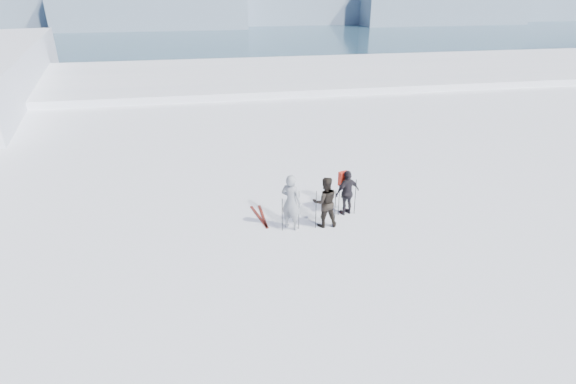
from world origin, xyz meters
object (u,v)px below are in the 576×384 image
(skis_loose, at_px, (261,217))
(skier_pack, at_px, (347,193))
(skier_grey, at_px, (291,202))
(skier_dark, at_px, (325,202))

(skis_loose, bearing_deg, skier_pack, -5.95)
(skier_grey, relative_size, skier_pack, 1.17)
(skier_grey, xyz_separation_m, skis_loose, (-0.88, 0.94, -0.94))
(skier_grey, height_order, skier_dark, skier_grey)
(skier_dark, distance_m, skis_loose, 2.39)
(skier_dark, xyz_separation_m, skis_loose, (-2.01, 0.98, -0.86))
(skier_grey, relative_size, skis_loose, 1.12)
(skier_dark, height_order, skier_pack, skier_dark)
(skier_grey, distance_m, skier_dark, 1.13)
(skier_grey, xyz_separation_m, skier_pack, (2.11, 0.63, -0.14))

